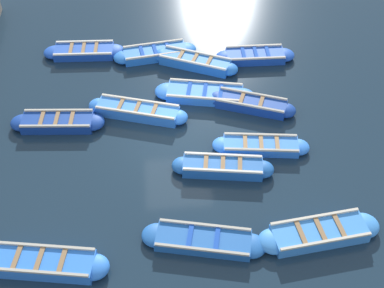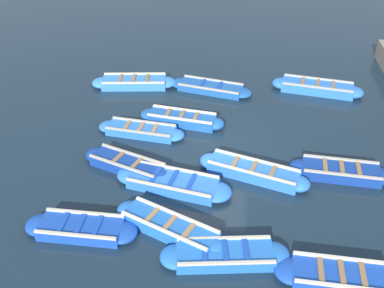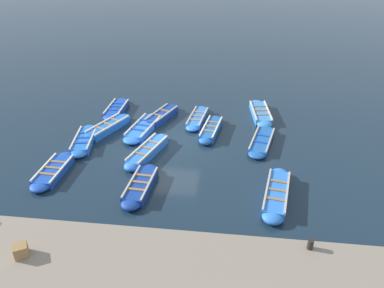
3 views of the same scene
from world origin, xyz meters
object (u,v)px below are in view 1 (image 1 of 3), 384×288
(boat_outer_right, at_px, (255,56))
(boat_alongside, at_px, (203,240))
(boat_mid_row, at_px, (223,167))
(boat_tucked, at_px, (84,51))
(boat_drifting, at_px, (138,111))
(boat_centre, at_px, (41,263))
(boat_near_quay, at_px, (261,146))
(boat_outer_left, at_px, (251,104))
(boat_stern_in, at_px, (155,53))
(boat_bow_out, at_px, (319,233))
(boat_end_of_row, at_px, (195,62))
(boat_far_corner, at_px, (205,94))
(boat_broadside, at_px, (58,122))

(boat_outer_right, height_order, boat_alongside, boat_outer_right)
(boat_mid_row, bearing_deg, boat_tucked, -54.99)
(boat_drifting, relative_size, boat_centre, 0.95)
(boat_near_quay, bearing_deg, boat_alongside, 57.39)
(boat_centre, distance_m, boat_outer_left, 9.35)
(boat_stern_in, bearing_deg, boat_bow_out, 115.24)
(boat_stern_in, height_order, boat_alongside, boat_stern_in)
(boat_end_of_row, xyz_separation_m, boat_tucked, (4.50, -1.18, -0.04))
(boat_stern_in, height_order, boat_near_quay, boat_stern_in)
(boat_alongside, relative_size, boat_end_of_row, 1.05)
(boat_stern_in, relative_size, boat_centre, 0.89)
(boat_tucked, bearing_deg, boat_mid_row, 125.01)
(boat_drifting, xyz_separation_m, boat_mid_row, (-2.73, 3.00, -0.01))
(boat_alongside, bearing_deg, boat_bow_out, 178.80)
(boat_alongside, relative_size, boat_mid_row, 1.10)
(boat_drifting, bearing_deg, boat_outer_right, -147.91)
(boat_near_quay, height_order, boat_alongside, boat_near_quay)
(boat_near_quay, xyz_separation_m, boat_outer_left, (-0.03, -2.16, 0.03))
(boat_stern_in, height_order, boat_drifting, boat_drifting)
(boat_near_quay, bearing_deg, boat_outer_right, -97.66)
(boat_outer_right, distance_m, boat_tucked, 7.07)
(boat_alongside, relative_size, boat_outer_left, 1.12)
(boat_stern_in, height_order, boat_outer_left, boat_outer_left)
(boat_outer_right, relative_size, boat_alongside, 0.87)
(boat_near_quay, relative_size, boat_mid_row, 0.99)
(boat_mid_row, bearing_deg, boat_far_corner, -87.18)
(boat_alongside, bearing_deg, boat_stern_in, -83.66)
(boat_alongside, bearing_deg, boat_drifting, -72.61)
(boat_far_corner, xyz_separation_m, boat_tucked, (4.70, -3.17, -0.01))
(boat_drifting, relative_size, boat_near_quay, 1.11)
(boat_outer_right, distance_m, boat_mid_row, 6.40)
(boat_outer_right, xyz_separation_m, boat_centre, (7.64, 9.21, 0.04))
(boat_outer_right, bearing_deg, boat_alongside, 70.97)
(boat_stern_in, bearing_deg, boat_end_of_row, 153.14)
(boat_stern_in, distance_m, boat_near_quay, 6.62)
(boat_centre, height_order, boat_broadside, boat_centre)
(boat_outer_right, height_order, boat_stern_in, boat_stern_in)
(boat_outer_right, height_order, boat_near_quay, boat_outer_right)
(boat_stern_in, relative_size, boat_mid_row, 1.03)
(boat_outer_right, xyz_separation_m, boat_end_of_row, (2.50, 0.25, 0.04))
(boat_near_quay, distance_m, boat_broadside, 7.23)
(boat_broadside, bearing_deg, boat_stern_in, -132.79)
(boat_near_quay, bearing_deg, boat_tucked, -43.88)
(boat_far_corner, distance_m, boat_end_of_row, 2.00)
(boat_alongside, bearing_deg, boat_tucked, -67.85)
(boat_end_of_row, distance_m, boat_broadside, 6.07)
(boat_stern_in, xyz_separation_m, boat_bow_out, (-4.45, 9.43, 0.02))
(boat_outer_right, xyz_separation_m, boat_stern_in, (4.08, -0.55, 0.00))
(boat_alongside, xyz_separation_m, boat_tucked, (3.97, -9.74, 0.02))
(boat_outer_right, distance_m, boat_far_corner, 3.21)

